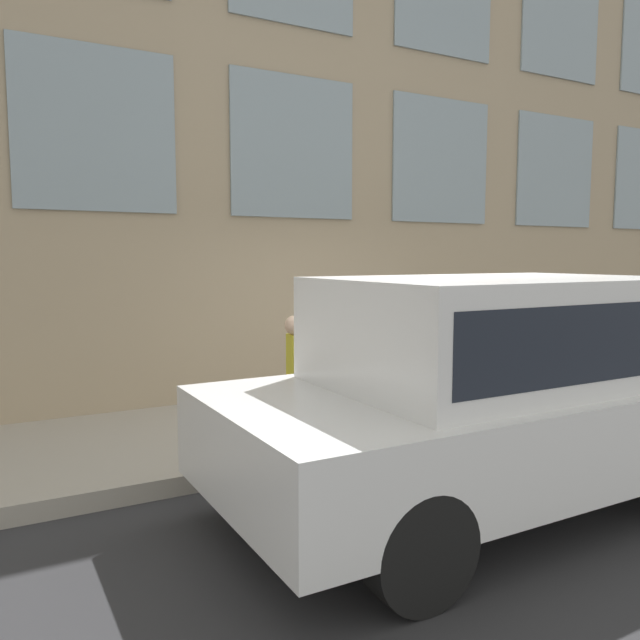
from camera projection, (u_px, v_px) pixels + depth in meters
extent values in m
plane|color=#2D2D30|center=(405.00, 454.00, 6.34)|extent=(80.00, 80.00, 0.00)
cube|color=#A8A093|center=(342.00, 418.00, 7.43)|extent=(2.52, 60.00, 0.17)
cube|color=tan|center=(288.00, 102.00, 8.26)|extent=(0.30, 40.00, 8.07)
cube|color=#8C9EA8|center=(555.00, 172.00, 10.55)|extent=(0.03, 1.78, 1.84)
cube|color=#8C9EA8|center=(441.00, 161.00, 9.36)|extent=(0.03, 1.78, 1.84)
cube|color=#8C9EA8|center=(294.00, 147.00, 8.17)|extent=(0.03, 1.78, 1.84)
cube|color=#8C9EA8|center=(96.00, 128.00, 6.98)|extent=(0.03, 1.78, 1.84)
cube|color=#8C9EA8|center=(561.00, 21.00, 10.30)|extent=(0.03, 1.78, 1.84)
cylinder|color=gray|center=(345.00, 430.00, 6.52)|extent=(0.33, 0.33, 0.04)
cylinder|color=gray|center=(345.00, 399.00, 6.49)|extent=(0.25, 0.25, 0.71)
sphere|color=slate|center=(345.00, 366.00, 6.45)|extent=(0.26, 0.26, 0.26)
cylinder|color=black|center=(345.00, 358.00, 6.44)|extent=(0.09, 0.09, 0.10)
cylinder|color=gray|center=(359.00, 389.00, 6.56)|extent=(0.09, 0.10, 0.09)
cylinder|color=gray|center=(331.00, 393.00, 6.40)|extent=(0.09, 0.10, 0.09)
cylinder|color=#726651|center=(297.00, 408.00, 6.34)|extent=(0.09, 0.09, 0.59)
cylinder|color=#726651|center=(292.00, 405.00, 6.45)|extent=(0.09, 0.09, 0.59)
cube|color=yellow|center=(294.00, 357.00, 6.34)|extent=(0.16, 0.11, 0.45)
cylinder|color=yellow|center=(299.00, 357.00, 6.24)|extent=(0.07, 0.07, 0.42)
cylinder|color=yellow|center=(289.00, 354.00, 6.44)|extent=(0.07, 0.07, 0.42)
sphere|color=beige|center=(294.00, 325.00, 6.31)|extent=(0.20, 0.20, 0.20)
cylinder|color=black|center=(420.00, 549.00, 3.53)|extent=(0.24, 0.70, 0.70)
cylinder|color=black|center=(282.00, 459.00, 5.10)|extent=(0.24, 0.70, 0.70)
cylinder|color=black|center=(520.00, 418.00, 6.40)|extent=(0.24, 0.70, 0.70)
cube|color=white|center=(485.00, 423.00, 4.93)|extent=(2.05, 4.36, 0.67)
cube|color=white|center=(498.00, 329.00, 4.91)|extent=(1.80, 2.70, 0.82)
cube|color=#1E232D|center=(498.00, 329.00, 4.91)|extent=(1.81, 2.49, 0.52)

